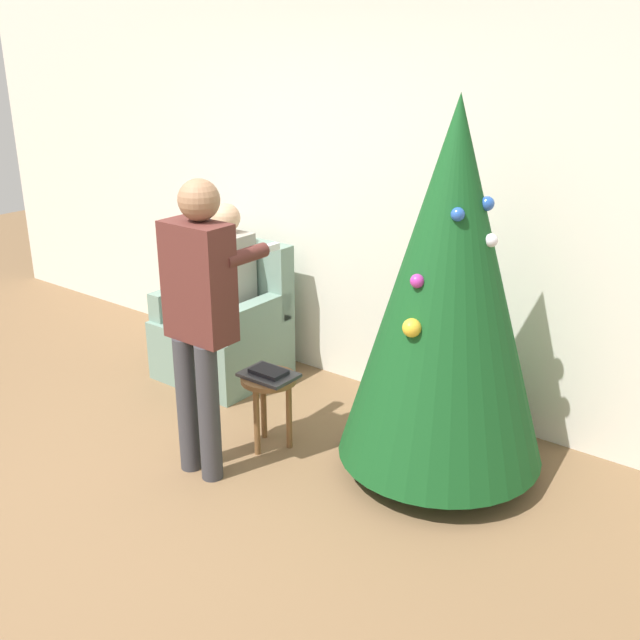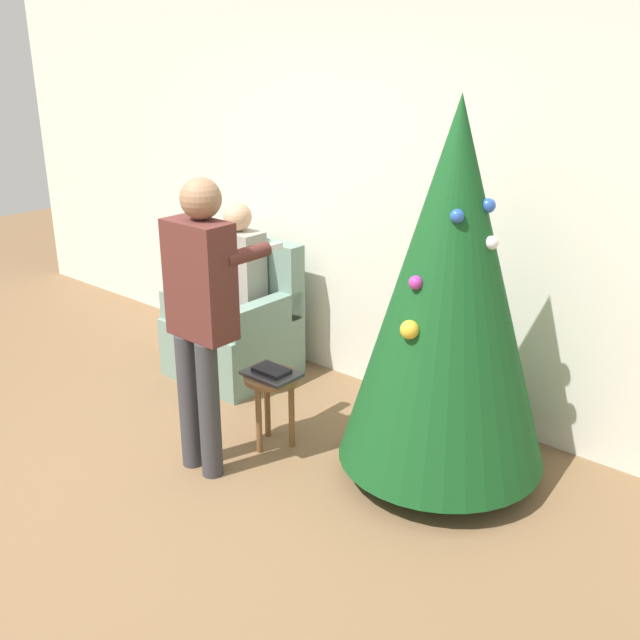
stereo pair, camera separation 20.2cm
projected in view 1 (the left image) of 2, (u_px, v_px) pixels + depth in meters
The scene contains 9 objects.
ground_plane at pixel (103, 527), 3.77m from camera, with size 14.00×14.00×0.00m, color brown.
wall_back at pixel (359, 193), 4.95m from camera, with size 8.00×0.06×2.70m.
christmas_tree at pixel (449, 287), 3.89m from camera, with size 1.13×1.13×2.07m.
armchair at pixel (226, 331), 5.40m from camera, with size 0.78×0.72×0.96m.
person_seated at pixel (221, 285), 5.25m from camera, with size 0.36×0.46×1.25m.
person_standing at pixel (200, 307), 3.95m from camera, with size 0.40×0.57×1.65m.
side_stool at pixel (269, 391), 4.40m from camera, with size 0.33×0.33×0.46m.
laptop at pixel (269, 375), 4.36m from camera, with size 0.32×0.23×0.02m.
book at pixel (269, 371), 4.35m from camera, with size 0.21×0.13×0.02m.
Camera 1 is at (2.79, -1.84, 2.31)m, focal length 42.00 mm.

